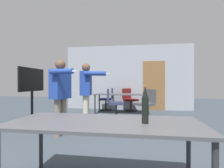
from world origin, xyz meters
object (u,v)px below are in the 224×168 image
object	(u,v)px
tv_screen	(32,92)
beer_bottle	(145,105)
office_chair_side_rolled	(130,100)
person_right_polo	(87,88)
office_chair_far_right	(146,105)
office_chair_mid_tucked	(114,104)
office_chair_far_left	(108,100)
person_near_casual	(61,90)

from	to	relation	value
tv_screen	beer_bottle	xyz separation A→B (m)	(2.69, -2.24, 0.00)
office_chair_side_rolled	person_right_polo	bearing A→B (deg)	23.75
office_chair_far_right	office_chair_mid_tucked	world-z (taller)	office_chair_mid_tucked
person_right_polo	office_chair_far_left	size ratio (longest dim) A/B	1.79
office_chair_far_left	beer_bottle	world-z (taller)	beer_bottle
person_right_polo	office_chair_far_left	distance (m)	2.64
person_near_casual	office_chair_far_right	size ratio (longest dim) A/B	1.76
tv_screen	office_chair_mid_tucked	xyz separation A→B (m)	(1.82, 1.62, -0.46)
person_right_polo	office_chair_side_rolled	bearing A→B (deg)	149.86
beer_bottle	tv_screen	bearing A→B (deg)	140.22
office_chair_mid_tucked	office_chair_far_left	xyz separation A→B (m)	(-0.47, 1.52, -0.01)
beer_bottle	office_chair_far_left	bearing A→B (deg)	104.03
tv_screen	office_chair_far_left	xyz separation A→B (m)	(1.34, 3.14, -0.47)
office_chair_mid_tucked	office_chair_side_rolled	distance (m)	1.62
beer_bottle	person_near_casual	bearing A→B (deg)	133.74
person_near_casual	office_chair_far_right	bearing A→B (deg)	153.95
person_near_casual	office_chair_mid_tucked	xyz separation A→B (m)	(0.84, 2.06, -0.54)
person_right_polo	beer_bottle	size ratio (longest dim) A/B	4.42
person_right_polo	office_chair_far_right	size ratio (longest dim) A/B	1.79
person_right_polo	beer_bottle	xyz separation A→B (m)	(1.46, -2.80, -0.08)
tv_screen	person_right_polo	bearing A→B (deg)	-65.57
tv_screen	office_chair_far_left	size ratio (longest dim) A/B	1.62
person_near_casual	beer_bottle	xyz separation A→B (m)	(1.71, -1.79, -0.07)
office_chair_side_rolled	tv_screen	bearing A→B (deg)	9.65
office_chair_side_rolled	person_near_casual	bearing A→B (deg)	25.55
tv_screen	person_near_casual	distance (m)	1.07
person_near_casual	office_chair_side_rolled	xyz separation A→B (m)	(1.27, 3.63, -0.56)
person_right_polo	tv_screen	bearing A→B (deg)	-74.63
tv_screen	office_chair_side_rolled	world-z (taller)	tv_screen
person_near_casual	tv_screen	bearing A→B (deg)	-98.16
office_chair_far_right	office_chair_side_rolled	distance (m)	1.70
office_chair_far_left	tv_screen	bearing A→B (deg)	149.56
office_chair_mid_tucked	office_chair_far_left	size ratio (longest dim) A/B	1.01
office_chair_mid_tucked	beer_bottle	world-z (taller)	beer_bottle
person_right_polo	office_chair_side_rolled	world-z (taller)	person_right_polo
office_chair_far_right	office_chair_far_left	world-z (taller)	office_chair_far_right
tv_screen	office_chair_mid_tucked	size ratio (longest dim) A/B	1.60
office_chair_side_rolled	office_chair_mid_tucked	bearing A→B (deg)	29.55
office_chair_side_rolled	office_chair_far_left	bearing A→B (deg)	-42.47
person_right_polo	person_near_casual	bearing A→B (deg)	-23.44
person_near_casual	person_right_polo	bearing A→B (deg)	-177.91
office_chair_far_right	office_chair_far_left	size ratio (longest dim) A/B	1.00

